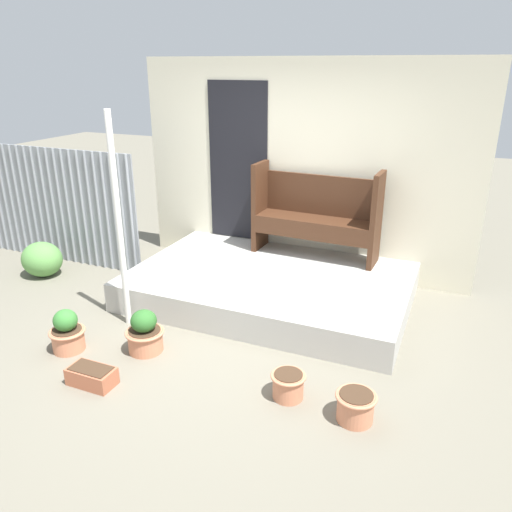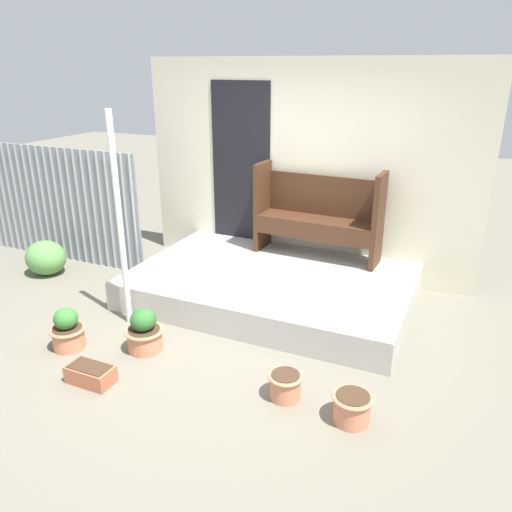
{
  "view_description": "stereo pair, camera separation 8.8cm",
  "coord_description": "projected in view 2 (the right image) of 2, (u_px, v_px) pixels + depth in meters",
  "views": [
    {
      "loc": [
        2.0,
        -3.81,
        2.52
      ],
      "look_at": [
        0.23,
        0.35,
        0.77
      ],
      "focal_mm": 35.0,
      "sensor_mm": 36.0,
      "label": 1
    },
    {
      "loc": [
        2.08,
        -3.78,
        2.52
      ],
      "look_at": [
        0.23,
        0.35,
        0.77
      ],
      "focal_mm": 35.0,
      "sensor_mm": 36.0,
      "label": 2
    }
  ],
  "objects": [
    {
      "name": "bench",
      "position": [
        318.0,
        211.0,
        5.92
      ],
      "size": [
        1.52,
        0.46,
        1.09
      ],
      "rotation": [
        0.0,
        0.0,
        -0.04
      ],
      "color": "#422616",
      "rests_on": "porch_slab"
    },
    {
      "name": "flower_pot_right",
      "position": [
        285.0,
        385.0,
        3.98
      ],
      "size": [
        0.29,
        0.29,
        0.22
      ],
      "color": "tan",
      "rests_on": "ground_plane"
    },
    {
      "name": "fence_corrugated",
      "position": [
        58.0,
        204.0,
        6.65
      ],
      "size": [
        2.61,
        0.05,
        1.52
      ],
      "color": "gray",
      "rests_on": "ground_plane"
    },
    {
      "name": "shrub_by_fence",
      "position": [
        46.0,
        258.0,
        6.31
      ],
      "size": [
        0.52,
        0.46,
        0.44
      ],
      "color": "#599347",
      "rests_on": "ground_plane"
    },
    {
      "name": "ground_plane",
      "position": [
        220.0,
        337.0,
        4.92
      ],
      "size": [
        24.0,
        24.0,
        0.0
      ],
      "primitive_type": "plane",
      "color": "#706B5B"
    },
    {
      "name": "flower_pot_left",
      "position": [
        68.0,
        331.0,
        4.67
      ],
      "size": [
        0.33,
        0.33,
        0.41
      ],
      "color": "tan",
      "rests_on": "ground_plane"
    },
    {
      "name": "house_wall",
      "position": [
        301.0,
        170.0,
        6.11
      ],
      "size": [
        4.24,
        0.08,
        2.6
      ],
      "color": "beige",
      "rests_on": "ground_plane"
    },
    {
      "name": "flower_pot_middle",
      "position": [
        144.0,
        332.0,
        4.64
      ],
      "size": [
        0.36,
        0.36,
        0.42
      ],
      "color": "tan",
      "rests_on": "ground_plane"
    },
    {
      "name": "porch_slab",
      "position": [
        271.0,
        286.0,
        5.65
      ],
      "size": [
        3.04,
        1.97,
        0.32
      ],
      "color": "#B2AFA8",
      "rests_on": "ground_plane"
    },
    {
      "name": "flower_pot_far_right",
      "position": [
        352.0,
        407.0,
        3.72
      ],
      "size": [
        0.32,
        0.32,
        0.23
      ],
      "color": "tan",
      "rests_on": "ground_plane"
    },
    {
      "name": "support_post",
      "position": [
        120.0,
        223.0,
        4.83
      ],
      "size": [
        0.06,
        0.06,
        2.14
      ],
      "color": "silver",
      "rests_on": "ground_plane"
    },
    {
      "name": "planter_box_rect",
      "position": [
        91.0,
        374.0,
        4.19
      ],
      "size": [
        0.4,
        0.21,
        0.16
      ],
      "color": "#B26042",
      "rests_on": "ground_plane"
    }
  ]
}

